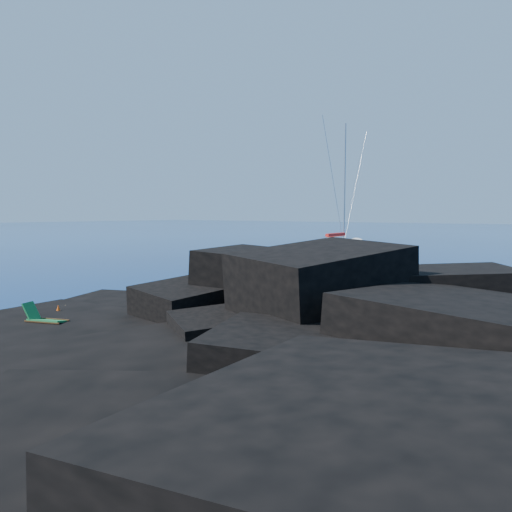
{
  "coord_description": "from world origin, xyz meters",
  "views": [
    {
      "loc": [
        21.74,
        -10.26,
        4.56
      ],
      "look_at": [
        4.01,
        12.87,
        2.0
      ],
      "focal_mm": 35.0,
      "sensor_mm": 36.0,
      "label": 1
    }
  ],
  "objects_px": {
    "sailboat": "(341,256)",
    "deck_chair": "(47,315)",
    "marker_cone": "(58,311)",
    "sunbather": "(59,307)"
  },
  "relations": [
    {
      "from": "sunbather",
      "to": "marker_cone",
      "type": "distance_m",
      "value": 1.47
    },
    {
      "from": "sailboat",
      "to": "marker_cone",
      "type": "xyz_separation_m",
      "value": [
        6.16,
        -35.75,
        0.61
      ]
    },
    {
      "from": "sailboat",
      "to": "deck_chair",
      "type": "relative_size",
      "value": 9.11
    },
    {
      "from": "sunbather",
      "to": "marker_cone",
      "type": "relative_size",
      "value": 3.51
    },
    {
      "from": "sunbather",
      "to": "deck_chair",
      "type": "bearing_deg",
      "value": -46.07
    },
    {
      "from": "deck_chair",
      "to": "sailboat",
      "type": "bearing_deg",
      "value": 80.82
    },
    {
      "from": "sailboat",
      "to": "deck_chair",
      "type": "bearing_deg",
      "value": -81.73
    },
    {
      "from": "sunbather",
      "to": "sailboat",
      "type": "bearing_deg",
      "value": 89.09
    },
    {
      "from": "sunbather",
      "to": "marker_cone",
      "type": "xyz_separation_m",
      "value": [
        1.25,
        -0.76,
        0.08
      ]
    },
    {
      "from": "deck_chair",
      "to": "marker_cone",
      "type": "distance_m",
      "value": 2.11
    }
  ]
}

